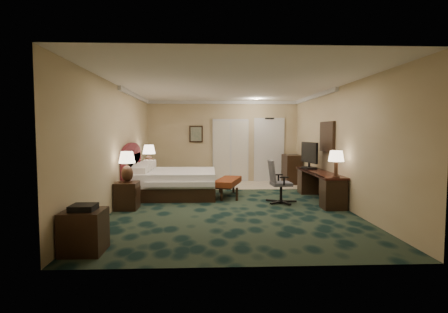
{
  "coord_description": "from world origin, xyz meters",
  "views": [
    {
      "loc": [
        -0.46,
        -7.94,
        1.66
      ],
      "look_at": [
        -0.1,
        0.6,
        1.07
      ],
      "focal_mm": 28.0,
      "sensor_mm": 36.0,
      "label": 1
    }
  ],
  "objects_px": {
    "lamp_far": "(149,157)",
    "desk": "(319,186)",
    "bed": "(175,183)",
    "minibar": "(292,169)",
    "side_table": "(84,231)",
    "tv": "(309,155)",
    "desk_chair": "(281,182)",
    "lamp_near": "(127,167)",
    "nightstand_near": "(127,196)",
    "bed_bench": "(228,188)",
    "nightstand_far": "(148,179)"
  },
  "relations": [
    {
      "from": "nightstand_near",
      "to": "bed_bench",
      "type": "bearing_deg",
      "value": 31.44
    },
    {
      "from": "bed",
      "to": "desk",
      "type": "relative_size",
      "value": 0.86
    },
    {
      "from": "bed",
      "to": "desk_chair",
      "type": "distance_m",
      "value": 2.81
    },
    {
      "from": "lamp_far",
      "to": "minibar",
      "type": "xyz_separation_m",
      "value": [
        4.4,
        1.03,
        -0.49
      ]
    },
    {
      "from": "side_table",
      "to": "desk",
      "type": "height_order",
      "value": "desk"
    },
    {
      "from": "lamp_near",
      "to": "tv",
      "type": "relative_size",
      "value": 0.74
    },
    {
      "from": "bed",
      "to": "minibar",
      "type": "height_order",
      "value": "minibar"
    },
    {
      "from": "desk",
      "to": "minibar",
      "type": "relative_size",
      "value": 2.61
    },
    {
      "from": "lamp_far",
      "to": "desk_chair",
      "type": "xyz_separation_m",
      "value": [
        3.41,
        -2.12,
        -0.45
      ]
    },
    {
      "from": "bed",
      "to": "side_table",
      "type": "distance_m",
      "value": 4.39
    },
    {
      "from": "nightstand_near",
      "to": "minibar",
      "type": "relative_size",
      "value": 0.63
    },
    {
      "from": "side_table",
      "to": "lamp_near",
      "type": "bearing_deg",
      "value": 90.7
    },
    {
      "from": "tv",
      "to": "desk_chair",
      "type": "bearing_deg",
      "value": -140.97
    },
    {
      "from": "nightstand_near",
      "to": "side_table",
      "type": "relative_size",
      "value": 0.99
    },
    {
      "from": "bed",
      "to": "lamp_near",
      "type": "distance_m",
      "value": 1.9
    },
    {
      "from": "side_table",
      "to": "tv",
      "type": "distance_m",
      "value": 6.12
    },
    {
      "from": "bed_bench",
      "to": "tv",
      "type": "xyz_separation_m",
      "value": [
        2.15,
        0.1,
        0.82
      ]
    },
    {
      "from": "lamp_far",
      "to": "desk",
      "type": "relative_size",
      "value": 0.28
    },
    {
      "from": "nightstand_far",
      "to": "tv",
      "type": "height_order",
      "value": "tv"
    },
    {
      "from": "minibar",
      "to": "desk",
      "type": "bearing_deg",
      "value": -89.73
    },
    {
      "from": "bed",
      "to": "desk_chair",
      "type": "xyz_separation_m",
      "value": [
        2.57,
        -1.12,
        0.18
      ]
    },
    {
      "from": "nightstand_far",
      "to": "bed",
      "type": "bearing_deg",
      "value": -48.77
    },
    {
      "from": "desk",
      "to": "minibar",
      "type": "height_order",
      "value": "minibar"
    },
    {
      "from": "nightstand_far",
      "to": "lamp_near",
      "type": "xyz_separation_m",
      "value": [
        0.01,
        -2.58,
        0.61
      ]
    },
    {
      "from": "lamp_far",
      "to": "minibar",
      "type": "relative_size",
      "value": 0.74
    },
    {
      "from": "lamp_far",
      "to": "desk",
      "type": "bearing_deg",
      "value": -21.87
    },
    {
      "from": "desk",
      "to": "desk_chair",
      "type": "bearing_deg",
      "value": -161.29
    },
    {
      "from": "minibar",
      "to": "bed",
      "type": "bearing_deg",
      "value": -150.45
    },
    {
      "from": "tv",
      "to": "desk_chair",
      "type": "height_order",
      "value": "tv"
    },
    {
      "from": "bed",
      "to": "desk",
      "type": "xyz_separation_m",
      "value": [
        3.58,
        -0.78,
        0.02
      ]
    },
    {
      "from": "desk",
      "to": "bed",
      "type": "bearing_deg",
      "value": 167.71
    },
    {
      "from": "bed_bench",
      "to": "side_table",
      "type": "relative_size",
      "value": 2.3
    },
    {
      "from": "lamp_near",
      "to": "tv",
      "type": "distance_m",
      "value": 4.64
    },
    {
      "from": "side_table",
      "to": "desk",
      "type": "bearing_deg",
      "value": 38.67
    },
    {
      "from": "lamp_near",
      "to": "nightstand_far",
      "type": "bearing_deg",
      "value": 90.16
    },
    {
      "from": "lamp_near",
      "to": "lamp_far",
      "type": "distance_m",
      "value": 2.57
    },
    {
      "from": "tv",
      "to": "side_table",
      "type": "bearing_deg",
      "value": -144.23
    },
    {
      "from": "nightstand_far",
      "to": "desk_chair",
      "type": "xyz_separation_m",
      "value": [
        3.44,
        -2.12,
        0.2
      ]
    },
    {
      "from": "lamp_far",
      "to": "desk_chair",
      "type": "relative_size",
      "value": 0.68
    },
    {
      "from": "bed_bench",
      "to": "minibar",
      "type": "xyz_separation_m",
      "value": [
        2.19,
        2.2,
        0.23
      ]
    },
    {
      "from": "lamp_near",
      "to": "minibar",
      "type": "height_order",
      "value": "lamp_near"
    },
    {
      "from": "lamp_near",
      "to": "side_table",
      "type": "bearing_deg",
      "value": -89.3
    },
    {
      "from": "bed",
      "to": "lamp_far",
      "type": "height_order",
      "value": "lamp_far"
    },
    {
      "from": "nightstand_far",
      "to": "desk_chair",
      "type": "height_order",
      "value": "desk_chair"
    },
    {
      "from": "nightstand_far",
      "to": "lamp_near",
      "type": "relative_size",
      "value": 0.91
    },
    {
      "from": "side_table",
      "to": "minibar",
      "type": "relative_size",
      "value": 0.64
    },
    {
      "from": "side_table",
      "to": "minibar",
      "type": "height_order",
      "value": "minibar"
    },
    {
      "from": "lamp_near",
      "to": "desk",
      "type": "relative_size",
      "value": 0.27
    },
    {
      "from": "bed_bench",
      "to": "tv",
      "type": "bearing_deg",
      "value": 18.33
    },
    {
      "from": "nightstand_near",
      "to": "lamp_far",
      "type": "xyz_separation_m",
      "value": [
        0.05,
        2.56,
        0.66
      ]
    }
  ]
}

